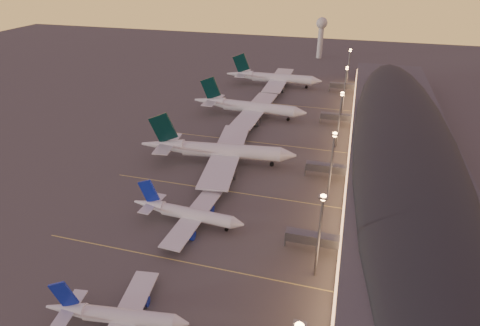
% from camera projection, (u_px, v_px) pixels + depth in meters
% --- Properties ---
extents(ground, '(700.00, 700.00, 0.00)m').
position_uv_depth(ground, '(192.00, 251.00, 118.32)').
color(ground, '#413E3C').
extents(airliner_narrow_south, '(34.77, 31.33, 12.42)m').
position_uv_depth(airliner_narrow_south, '(117.00, 316.00, 93.12)').
color(airliner_narrow_south, silver).
rests_on(airliner_narrow_south, ground).
extents(airliner_narrow_north, '(38.75, 34.62, 13.85)m').
position_uv_depth(airliner_narrow_north, '(187.00, 214.00, 129.14)').
color(airliner_narrow_north, silver).
rests_on(airliner_narrow_north, ground).
extents(airliner_wide_near, '(65.41, 60.05, 20.93)m').
position_uv_depth(airliner_wide_near, '(218.00, 151.00, 166.23)').
color(airliner_wide_near, silver).
rests_on(airliner_wide_near, ground).
extents(airliner_wide_mid, '(62.45, 56.83, 20.00)m').
position_uv_depth(airliner_wide_mid, '(249.00, 107.00, 214.07)').
color(airliner_wide_mid, silver).
rests_on(airliner_wide_mid, ground).
extents(airliner_wide_far, '(63.28, 57.43, 20.30)m').
position_uv_depth(airliner_wide_far, '(273.00, 78.00, 263.61)').
color(airliner_wide_far, silver).
rests_on(airliner_wide_far, ground).
extents(terminal_building, '(56.35, 255.00, 17.46)m').
position_uv_depth(terminal_building, '(402.00, 147.00, 161.03)').
color(terminal_building, '#46464A').
rests_on(terminal_building, ground).
extents(light_masts, '(2.20, 217.20, 25.90)m').
position_uv_depth(light_masts, '(337.00, 127.00, 156.85)').
color(light_masts, slate).
rests_on(light_masts, ground).
extents(radar_tower, '(9.00, 9.00, 32.50)m').
position_uv_depth(radar_tower, '(321.00, 31.00, 327.31)').
color(radar_tower, silver).
rests_on(radar_tower, ground).
extents(lane_markings, '(90.00, 180.36, 0.00)m').
position_uv_depth(lane_markings, '(231.00, 184.00, 152.40)').
color(lane_markings, '#D8C659').
rests_on(lane_markings, ground).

